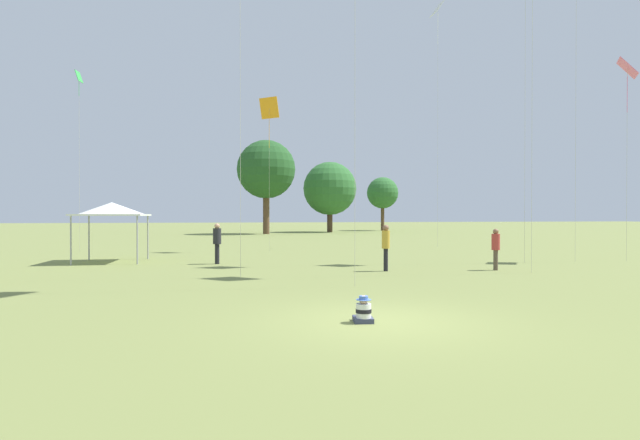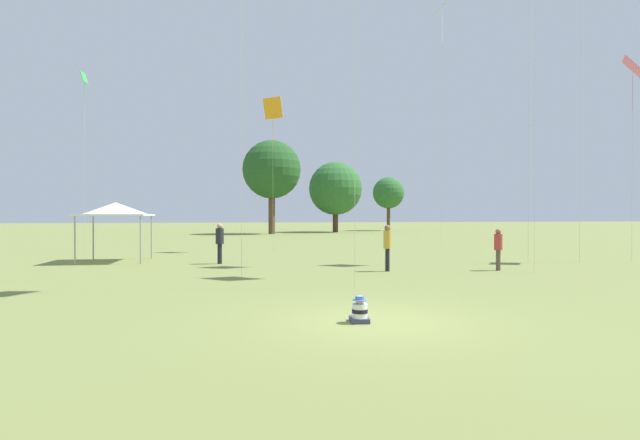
# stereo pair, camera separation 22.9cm
# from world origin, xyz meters

# --- Properties ---
(ground_plane) EXTENTS (300.00, 300.00, 0.00)m
(ground_plane) POSITION_xyz_m (0.00, 0.00, 0.00)
(ground_plane) COLOR olive
(seated_toddler) EXTENTS (0.47, 0.55, 0.56)m
(seated_toddler) POSITION_xyz_m (-0.39, -0.03, 0.23)
(seated_toddler) COLOR #383D56
(seated_toddler) RESTS_ON ground
(person_standing_0) EXTENTS (0.46, 0.46, 1.85)m
(person_standing_0) POSITION_xyz_m (-3.15, 13.27, 1.11)
(person_standing_0) COLOR black
(person_standing_0) RESTS_ON ground
(person_standing_1) EXTENTS (0.46, 0.46, 1.67)m
(person_standing_1) POSITION_xyz_m (7.76, 8.20, 1.00)
(person_standing_1) COLOR brown
(person_standing_1) RESTS_ON ground
(person_standing_2) EXTENTS (0.36, 0.36, 1.84)m
(person_standing_2) POSITION_xyz_m (3.32, 8.83, 1.12)
(person_standing_2) COLOR black
(person_standing_2) RESTS_ON ground
(canopy_tent) EXTENTS (3.25, 3.25, 2.83)m
(canopy_tent) POSITION_xyz_m (-8.00, 15.32, 2.49)
(canopy_tent) COLOR white
(canopy_tent) RESTS_ON ground
(kite_0) EXTENTS (1.18, 1.06, 9.37)m
(kite_0) POSITION_xyz_m (0.07, 20.50, 8.58)
(kite_0) COLOR orange
(kite_0) RESTS_ON ground
(kite_3) EXTENTS (0.73, 1.22, 17.14)m
(kite_3) POSITION_xyz_m (12.01, 22.27, 16.08)
(kite_3) COLOR white
(kite_3) RESTS_ON ground
(kite_4) EXTENTS (0.36, 0.73, 11.02)m
(kite_4) POSITION_xyz_m (-11.26, 23.08, 10.07)
(kite_4) COLOR green
(kite_4) RESTS_ON ground
(kite_5) EXTENTS (1.32, 1.40, 9.71)m
(kite_5) POSITION_xyz_m (16.06, 10.32, 9.05)
(kite_5) COLOR pink
(kite_5) RESTS_ON ground
(distant_tree_0) EXTENTS (7.06, 7.06, 9.34)m
(distant_tree_0) POSITION_xyz_m (12.12, 54.63, 5.79)
(distant_tree_0) COLOR #473323
(distant_tree_0) RESTS_ON ground
(distant_tree_1) EXTENTS (4.61, 4.61, 7.85)m
(distant_tree_1) POSITION_xyz_m (21.34, 59.69, 5.51)
(distant_tree_1) COLOR brown
(distant_tree_1) RESTS_ON ground
(distant_tree_2) EXTENTS (6.98, 6.98, 11.22)m
(distant_tree_2) POSITION_xyz_m (3.12, 49.72, 7.68)
(distant_tree_2) COLOR brown
(distant_tree_2) RESTS_ON ground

